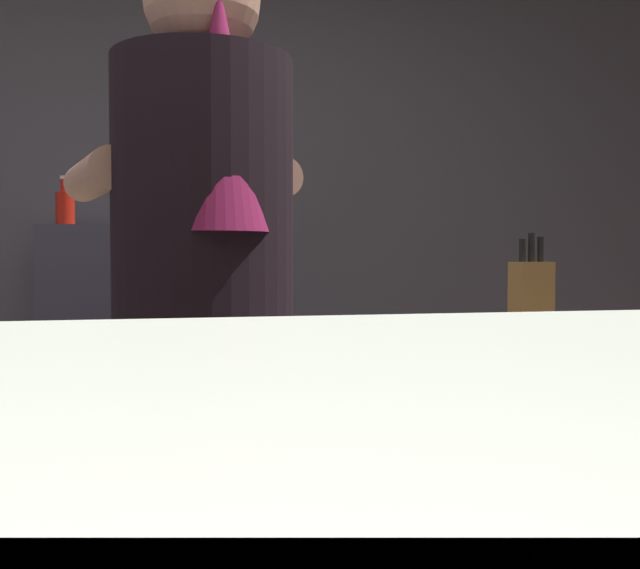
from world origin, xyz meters
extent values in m
cube|color=#48464C|center=(0.00, 2.20, 1.35)|extent=(5.20, 0.10, 2.70)
cube|color=#4C4632|center=(0.35, 0.60, 0.45)|extent=(2.10, 0.60, 0.89)
cube|color=#363441|center=(-0.13, 1.92, 0.62)|extent=(0.79, 0.36, 1.24)
cylinder|color=black|center=(-0.01, 0.15, 1.18)|extent=(0.34, 0.34, 0.60)
sphere|color=#DB9E81|center=(-0.01, 0.15, 1.58)|extent=(0.22, 0.22, 0.22)
cone|color=#8C1E4C|center=(0.01, 0.06, 1.37)|extent=(0.18, 0.18, 0.44)
cylinder|color=#DB9E81|center=(-0.21, 0.27, 1.27)|extent=(0.15, 0.33, 0.08)
cylinder|color=#DB9E81|center=(0.12, 0.35, 1.27)|extent=(0.15, 0.33, 0.08)
cube|color=olive|center=(0.92, 0.58, 0.99)|extent=(0.10, 0.08, 0.20)
cylinder|color=black|center=(0.89, 0.58, 1.13)|extent=(0.02, 0.02, 0.06)
cylinder|color=black|center=(0.92, 0.58, 1.13)|extent=(0.02, 0.02, 0.08)
cylinder|color=black|center=(0.95, 0.58, 1.13)|extent=(0.02, 0.02, 0.07)
cylinder|color=#466B83|center=(0.00, 0.62, 0.92)|extent=(0.21, 0.21, 0.06)
cube|color=silver|center=(0.27, 0.55, 0.90)|extent=(0.24, 0.09, 0.01)
cylinder|color=#D9C376|center=(0.09, 1.98, 1.30)|extent=(0.07, 0.07, 0.12)
cylinder|color=#D9C376|center=(0.09, 1.98, 1.38)|extent=(0.03, 0.03, 0.04)
cylinder|color=#333333|center=(0.09, 1.98, 1.41)|extent=(0.04, 0.04, 0.01)
cylinder|color=#CDD47C|center=(-0.09, 1.85, 1.30)|extent=(0.06, 0.06, 0.12)
cylinder|color=#CDD47C|center=(-0.09, 1.85, 1.39)|extent=(0.03, 0.03, 0.05)
cylinder|color=#333333|center=(-0.09, 1.85, 1.41)|extent=(0.03, 0.03, 0.01)
cylinder|color=red|center=(-0.42, 1.90, 1.31)|extent=(0.08, 0.08, 0.14)
cylinder|color=red|center=(-0.42, 1.90, 1.40)|extent=(0.03, 0.03, 0.05)
cylinder|color=white|center=(-0.42, 1.90, 1.43)|extent=(0.04, 0.04, 0.01)
camera|label=1|loc=(-0.13, -1.27, 1.10)|focal=41.64mm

